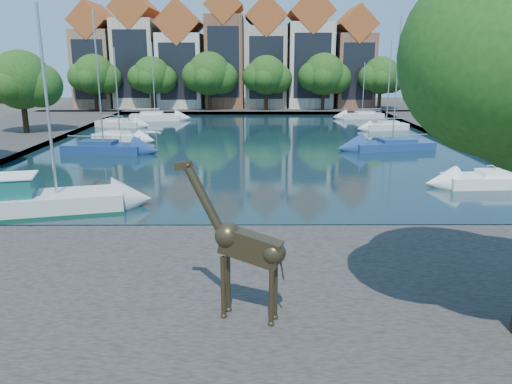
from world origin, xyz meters
TOP-DOWN VIEW (x-y plane):
  - ground at (0.00, 0.00)m, footprint 160.00×160.00m
  - water_basin at (0.00, 24.00)m, footprint 38.00×50.00m
  - near_quay at (0.00, -7.00)m, footprint 50.00×14.00m
  - far_quay at (0.00, 56.00)m, footprint 60.00×16.00m
  - townhouse_west_end at (-23.00, 55.99)m, footprint 5.44×9.18m
  - townhouse_west_mid at (-17.00, 55.99)m, footprint 5.94×9.18m
  - townhouse_west_inner at (-10.50, 55.99)m, footprint 6.43×9.18m
  - townhouse_center at (-4.00, 55.99)m, footprint 5.44×9.18m
  - townhouse_east_inner at (2.00, 55.99)m, footprint 5.94×9.18m
  - townhouse_east_mid at (8.50, 55.99)m, footprint 6.43×9.18m
  - townhouse_east_end at (15.00, 55.99)m, footprint 5.44×9.18m
  - far_tree_far_west at (-21.90, 50.49)m, footprint 7.28×5.60m
  - far_tree_west at (-13.91, 50.49)m, footprint 6.76×5.20m
  - far_tree_mid_west at (-5.89, 50.49)m, footprint 7.80×6.00m
  - far_tree_mid_east at (2.10, 50.49)m, footprint 7.02×5.40m
  - far_tree_east at (10.11, 50.49)m, footprint 7.54×5.80m
  - far_tree_far_east at (18.09, 50.49)m, footprint 6.76×5.20m
  - side_tree_left_far at (-21.90, 27.99)m, footprint 7.28×5.60m
  - giraffe_statue at (-0.05, -8.06)m, footprint 3.01×1.26m
  - motorsailer at (-10.86, 3.06)m, footprint 8.74×4.44m
  - sailboat_left_b at (-12.00, 19.48)m, footprint 6.70×3.05m
  - sailboat_left_c at (-12.26, 25.61)m, footprint 5.39×3.34m
  - sailboat_left_d at (-15.00, 35.84)m, footprint 5.51×3.10m
  - sailboat_left_e at (-12.00, 41.48)m, footprint 6.27×2.64m
  - sailboat_right_a at (14.75, 8.39)m, footprint 5.94×2.36m
  - sailboat_right_b at (12.00, 21.02)m, footprint 7.18×3.70m
  - sailboat_right_c at (14.54, 32.95)m, footprint 4.92×2.69m
  - sailboat_right_d at (14.17, 43.53)m, footprint 5.53×2.47m

SIDE VIEW (x-z plane):
  - ground at x=0.00m, z-range 0.00..0.00m
  - water_basin at x=0.00m, z-range 0.00..0.08m
  - near_quay at x=0.00m, z-range 0.00..0.50m
  - far_quay at x=0.00m, z-range 0.00..0.50m
  - sailboat_left_d at x=-15.00m, z-range -3.27..4.39m
  - sailboat_right_d at x=14.17m, z-range -2.94..4.06m
  - sailboat_left_c at x=-12.26m, z-range -3.65..4.79m
  - sailboat_right_b at x=12.00m, z-range -4.80..5.95m
  - sailboat_right_c at x=14.54m, z-range -3.98..5.20m
  - sailboat_right_a at x=14.75m, z-range -4.87..6.12m
  - sailboat_left_b at x=-12.00m, z-range -4.91..6.20m
  - sailboat_left_e at x=-12.00m, z-range -4.02..5.35m
  - motorsailer at x=-10.86m, z-range -4.13..5.82m
  - giraffe_statue at x=-0.05m, z-range 0.46..4.86m
  - far_tree_west at x=-13.91m, z-range 1.40..8.76m
  - far_tree_far_east at x=18.09m, z-range 1.40..8.76m
  - far_tree_mid_east at x=2.10m, z-range 1.37..8.89m
  - far_tree_far_west at x=-21.90m, z-range 1.34..9.02m
  - far_tree_east at x=10.11m, z-range 1.32..9.16m
  - far_tree_mid_west at x=-5.89m, z-range 1.29..9.29m
  - side_tree_left_far at x=-21.90m, z-range 1.44..9.32m
  - townhouse_east_end at x=15.00m, z-range -0.11..14.32m
  - townhouse_west_inner at x=-10.50m, z-range -0.22..14.92m
  - townhouse_west_end at x=-23.00m, z-range -0.11..14.83m
  - townhouse_east_inner at x=2.00m, z-range -0.16..15.63m
  - townhouse_east_mid at x=8.50m, z-range -0.22..16.43m
  - townhouse_west_mid at x=-17.00m, z-range -0.16..16.63m
  - townhouse_center at x=-4.00m, z-range -0.10..16.83m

